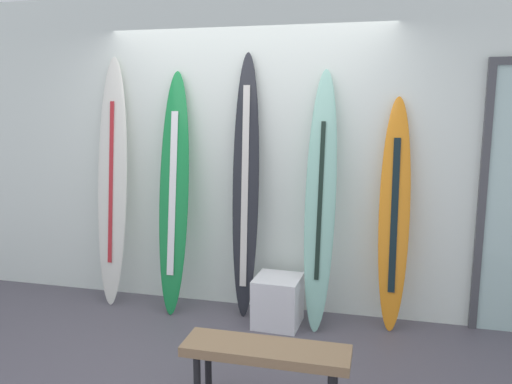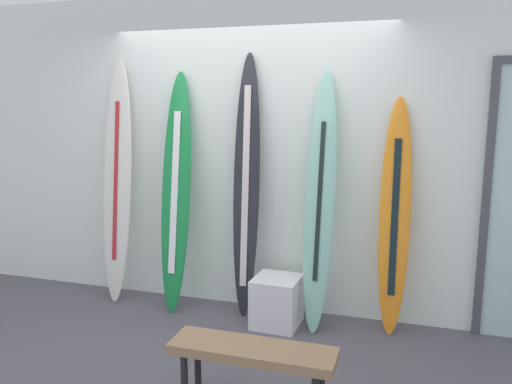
{
  "view_description": "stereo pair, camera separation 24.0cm",
  "coord_description": "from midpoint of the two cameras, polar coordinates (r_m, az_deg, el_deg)",
  "views": [
    {
      "loc": [
        1.16,
        -3.16,
        1.88
      ],
      "look_at": [
        0.14,
        0.95,
        1.12
      ],
      "focal_mm": 35.83,
      "sensor_mm": 36.0,
      "label": 1
    },
    {
      "loc": [
        1.4,
        -3.09,
        1.88
      ],
      "look_at": [
        0.14,
        0.95,
        1.12
      ],
      "focal_mm": 35.83,
      "sensor_mm": 36.0,
      "label": 2
    }
  ],
  "objects": [
    {
      "name": "ground",
      "position": [
        3.87,
        -4.68,
        -19.19
      ],
      "size": [
        8.0,
        8.0,
        0.04
      ],
      "primitive_type": "cube",
      "color": "#524D58"
    },
    {
      "name": "wall_back",
      "position": [
        4.63,
        1.07,
        4.26
      ],
      "size": [
        7.2,
        0.2,
        2.8
      ],
      "primitive_type": "cube",
      "color": "white",
      "rests_on": "ground"
    },
    {
      "name": "surfboard_ivory",
      "position": [
        4.9,
        -13.9,
        1.0
      ],
      "size": [
        0.3,
        0.34,
        2.27
      ],
      "color": "silver",
      "rests_on": "ground"
    },
    {
      "name": "surfboard_emerald",
      "position": [
        4.58,
        -7.44,
        -0.21
      ],
      "size": [
        0.29,
        0.44,
        2.14
      ],
      "color": "#18823E",
      "rests_on": "ground"
    },
    {
      "name": "surfboard_charcoal",
      "position": [
        4.41,
        0.48,
        0.38
      ],
      "size": [
        0.25,
        0.31,
        2.29
      ],
      "color": "#22232A",
      "rests_on": "ground"
    },
    {
      "name": "surfboard_seafoam",
      "position": [
        4.2,
        8.76,
        -1.23
      ],
      "size": [
        0.26,
        0.45,
        2.14
      ],
      "color": "#88C3B1",
      "rests_on": "ground"
    },
    {
      "name": "surfboard_sunset",
      "position": [
        4.27,
        16.79,
        -2.97
      ],
      "size": [
        0.25,
        0.27,
        1.91
      ],
      "color": "orange",
      "rests_on": "ground"
    },
    {
      "name": "display_block_left",
      "position": [
        4.41,
        3.93,
        -12.1
      ],
      "size": [
        0.39,
        0.39,
        0.42
      ],
      "color": "white",
      "rests_on": "ground"
    },
    {
      "name": "bench",
      "position": [
        3.18,
        1.85,
        -17.85
      ],
      "size": [
        1.0,
        0.29,
        0.44
      ],
      "color": "#8C6C4C",
      "rests_on": "ground"
    }
  ]
}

